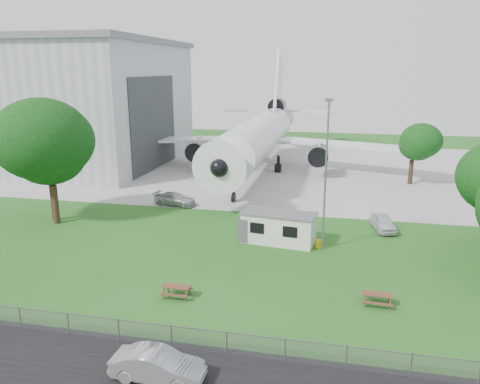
% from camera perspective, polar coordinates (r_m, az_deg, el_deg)
% --- Properties ---
extents(ground, '(160.00, 160.00, 0.00)m').
position_cam_1_polar(ground, '(34.51, -4.40, -9.69)').
color(ground, '#347128').
extents(concrete_apron, '(120.00, 46.00, 0.03)m').
position_cam_1_polar(concrete_apron, '(70.15, 4.35, 3.00)').
color(concrete_apron, '#B7B7B2').
rests_on(concrete_apron, ground).
extents(hangar, '(43.00, 31.00, 18.55)m').
position_cam_1_polar(hangar, '(81.27, -23.77, 10.11)').
color(hangar, '#B2B7BC').
rests_on(hangar, ground).
extents(airliner, '(46.36, 47.73, 17.69)m').
position_cam_1_polar(airliner, '(67.47, 2.49, 7.09)').
color(airliner, white).
rests_on(airliner, ground).
extents(site_cabin, '(6.90, 3.52, 2.62)m').
position_cam_1_polar(site_cabin, '(39.67, 4.73, -4.34)').
color(site_cabin, silver).
rests_on(site_cabin, ground).
extents(picnic_west, '(1.80, 1.50, 0.76)m').
position_cam_1_polar(picnic_west, '(31.24, -7.71, -12.54)').
color(picnic_west, brown).
rests_on(picnic_west, ground).
extents(picnic_east, '(1.88, 1.60, 0.76)m').
position_cam_1_polar(picnic_east, '(31.21, 16.31, -13.08)').
color(picnic_east, brown).
rests_on(picnic_east, ground).
extents(fence, '(58.00, 0.04, 1.30)m').
position_cam_1_polar(fence, '(26.64, -10.43, -17.88)').
color(fence, gray).
rests_on(fence, ground).
extents(lamp_mast, '(0.16, 0.16, 12.00)m').
position_cam_1_polar(lamp_mast, '(37.23, 10.37, 1.70)').
color(lamp_mast, slate).
rests_on(lamp_mast, ground).
extents(tree_west_big, '(9.03, 9.03, 12.18)m').
position_cam_1_polar(tree_west_big, '(47.38, -22.43, 5.63)').
color(tree_west_big, '#382619').
rests_on(tree_west_big, ground).
extents(tree_west_small, '(7.47, 7.47, 10.15)m').
position_cam_1_polar(tree_west_small, '(46.58, -22.09, 3.96)').
color(tree_west_small, '#382619').
rests_on(tree_west_small, ground).
extents(tree_far_apron, '(5.57, 5.57, 8.14)m').
position_cam_1_polar(tree_far_apron, '(62.72, 20.40, 5.66)').
color(tree_far_apron, '#382619').
rests_on(tree_far_apron, ground).
extents(car_centre_sedan, '(4.48, 1.61, 1.47)m').
position_cam_1_polar(car_centre_sedan, '(23.80, -10.00, -20.12)').
color(car_centre_sedan, '#B4B6BC').
rests_on(car_centre_sedan, ground).
extents(car_ne_hatch, '(2.53, 4.44, 1.43)m').
position_cam_1_polar(car_ne_hatch, '(44.64, 17.04, -3.58)').
color(car_ne_hatch, silver).
rests_on(car_ne_hatch, ground).
extents(car_apron_van, '(4.86, 2.49, 1.35)m').
position_cam_1_polar(car_apron_van, '(50.82, -7.92, -0.89)').
color(car_apron_van, '#B2B4BA').
rests_on(car_apron_van, ground).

